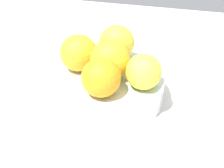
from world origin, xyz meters
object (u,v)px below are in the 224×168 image
Objects in this scene: fruit_bowl at (112,87)px; orange_in_bowl_1 at (108,59)px; orange_in_bowl_3 at (99,77)px; orange_in_bowl_4 at (79,52)px; orange_in_bowl_0 at (144,72)px; orange_in_bowl_2 at (117,43)px.

fruit_bowl is 6.74cm from orange_in_bowl_1.
orange_in_bowl_4 reaches higher than orange_in_bowl_3.
orange_in_bowl_1 is (1.18, -0.43, 6.63)cm from fruit_bowl.
orange_in_bowl_1 is 5.77cm from orange_in_bowl_3.
orange_in_bowl_2 reaches higher than orange_in_bowl_0.
orange_in_bowl_1 reaches higher than orange_in_bowl_0.
orange_in_bowl_0 is 7.76cm from orange_in_bowl_3.
orange_in_bowl_3 is 0.95× the size of orange_in_bowl_4.
fruit_bowl is at bearing 176.59° from orange_in_bowl_3.
fruit_bowl is at bearing -115.79° from orange_in_bowl_0.
orange_in_bowl_2 reaches higher than orange_in_bowl_3.
fruit_bowl is 9.27cm from orange_in_bowl_0.
orange_in_bowl_4 reaches higher than orange_in_bowl_0.
orange_in_bowl_0 is 0.88× the size of orange_in_bowl_2.
orange_in_bowl_1 is 6.98cm from orange_in_bowl_2.
orange_in_bowl_0 is 0.85× the size of orange_in_bowl_1.
orange_in_bowl_4 is at bearing -94.07° from fruit_bowl.
orange_in_bowl_2 is 1.07× the size of orange_in_bowl_3.
orange_in_bowl_3 is 9.48cm from orange_in_bowl_4.
fruit_bowl is 2.71× the size of orange_in_bowl_1.
orange_in_bowl_2 is 1.02× the size of orange_in_bowl_4.
orange_in_bowl_2 is 7.86cm from orange_in_bowl_4.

